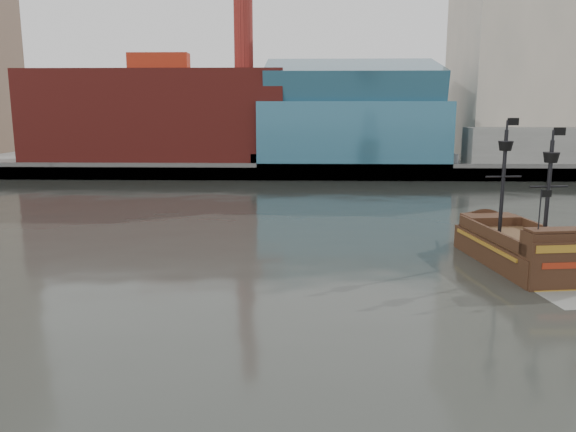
{
  "coord_description": "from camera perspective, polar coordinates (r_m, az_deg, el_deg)",
  "views": [
    {
      "loc": [
        2.37,
        -23.82,
        10.82
      ],
      "look_at": [
        1.32,
        11.94,
        4.0
      ],
      "focal_mm": 35.0,
      "sensor_mm": 36.0,
      "label": 1
    }
  ],
  "objects": [
    {
      "name": "promenade_far",
      "position": [
        116.26,
        0.52,
        5.95
      ],
      "size": [
        220.0,
        60.0,
        2.0
      ],
      "primitive_type": "cube",
      "color": "slate",
      "rests_on": "ground"
    },
    {
      "name": "seawall",
      "position": [
        86.87,
        0.11,
        4.5
      ],
      "size": [
        220.0,
        1.0,
        2.6
      ],
      "primitive_type": "cube",
      "color": "#4C4C49",
      "rests_on": "ground"
    },
    {
      "name": "ground",
      "position": [
        26.27,
        -3.75,
        -13.56
      ],
      "size": [
        400.0,
        400.0,
        0.0
      ],
      "primitive_type": "plane",
      "color": "#242622",
      "rests_on": "ground"
    },
    {
      "name": "pirate_ship",
      "position": [
        42.56,
        22.49,
        -3.39
      ],
      "size": [
        6.25,
        15.12,
        10.98
      ],
      "rotation": [
        0.0,
        0.0,
        0.13
      ],
      "color": "black",
      "rests_on": "ground"
    },
    {
      "name": "skyline",
      "position": [
        109.28,
        3.32,
        18.0
      ],
      "size": [
        149.0,
        45.0,
        62.0
      ],
      "color": "brown",
      "rests_on": "promenade_far"
    }
  ]
}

